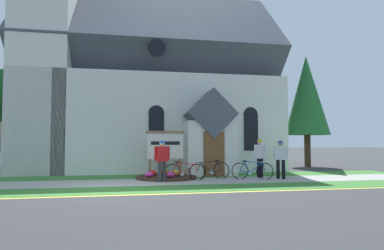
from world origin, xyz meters
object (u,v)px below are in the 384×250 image
(church_sign, at_px, (165,147))
(bicycle_green, at_px, (210,170))
(roadside_conifer, at_px, (307,96))
(cyclist_in_red_jersey, at_px, (281,156))
(cyclist_in_blue_jersey, at_px, (260,155))
(bicycle_white, at_px, (252,170))
(cyclist_in_white_jersey, at_px, (162,158))
(yard_deciduous_tree, at_px, (18,97))
(bicycle_red, at_px, (184,172))

(church_sign, relative_size, bicycle_green, 1.17)
(roadside_conifer, bearing_deg, cyclist_in_red_jersey, -128.01)
(cyclist_in_blue_jersey, distance_m, cyclist_in_red_jersey, 0.99)
(bicycle_white, relative_size, cyclist_in_white_jersey, 1.02)
(cyclist_in_white_jersey, bearing_deg, church_sign, 80.02)
(cyclist_in_white_jersey, xyz_separation_m, yard_deciduous_tree, (-7.34, 6.17, 3.08))
(yard_deciduous_tree, bearing_deg, roadside_conifer, 0.60)
(cyclist_in_white_jersey, relative_size, yard_deciduous_tree, 0.30)
(church_sign, bearing_deg, bicycle_green, -25.93)
(church_sign, height_order, bicycle_red, church_sign)
(bicycle_red, height_order, yard_deciduous_tree, yard_deciduous_tree)
(church_sign, distance_m, roadside_conifer, 11.20)
(bicycle_white, height_order, roadside_conifer, roadside_conifer)
(cyclist_in_red_jersey, bearing_deg, bicycle_green, 166.92)
(cyclist_in_white_jersey, height_order, cyclist_in_red_jersey, cyclist_in_red_jersey)
(bicycle_white, bearing_deg, roadside_conifer, 44.74)
(church_sign, xyz_separation_m, bicycle_red, (0.67, -1.33, -1.01))
(bicycle_white, distance_m, cyclist_in_red_jersey, 1.40)
(cyclist_in_red_jersey, bearing_deg, bicycle_white, 172.98)
(bicycle_white, height_order, bicycle_red, bicycle_white)
(bicycle_green, xyz_separation_m, bicycle_white, (1.74, -0.54, -0.00))
(bicycle_white, height_order, cyclist_in_white_jersey, cyclist_in_white_jersey)
(bicycle_red, height_order, cyclist_in_white_jersey, cyclist_in_white_jersey)
(church_sign, distance_m, cyclist_in_red_jersey, 5.13)
(roadside_conifer, relative_size, yard_deciduous_tree, 1.30)
(bicycle_red, height_order, roadside_conifer, roadside_conifer)
(bicycle_green, xyz_separation_m, cyclist_in_blue_jersey, (2.35, 0.07, 0.64))
(bicycle_white, bearing_deg, cyclist_in_red_jersey, -7.02)
(church_sign, height_order, cyclist_in_white_jersey, church_sign)
(church_sign, xyz_separation_m, bicycle_green, (1.87, -0.91, -1.00))
(cyclist_in_red_jersey, height_order, roadside_conifer, roadside_conifer)
(bicycle_red, xyz_separation_m, roadside_conifer, (9.02, 5.90, 4.26))
(cyclist_in_white_jersey, bearing_deg, cyclist_in_blue_jersey, 11.58)
(bicycle_red, bearing_deg, yard_deciduous_tree, 145.50)
(church_sign, distance_m, cyclist_in_white_jersey, 1.84)
(church_sign, height_order, cyclist_in_red_jersey, church_sign)
(roadside_conifer, distance_m, yard_deciduous_tree, 17.36)
(bicycle_green, relative_size, bicycle_white, 1.06)
(bicycle_red, relative_size, cyclist_in_blue_jersey, 0.96)
(bicycle_white, relative_size, yard_deciduous_tree, 0.30)
(church_sign, relative_size, bicycle_white, 1.25)
(cyclist_in_white_jersey, relative_size, roadside_conifer, 0.23)
(bicycle_red, distance_m, cyclist_in_white_jersey, 1.24)
(church_sign, bearing_deg, bicycle_red, -63.19)
(bicycle_white, xyz_separation_m, bicycle_red, (-2.94, 0.12, -0.01))
(bicycle_green, xyz_separation_m, roadside_conifer, (7.82, 5.49, 4.24))
(bicycle_green, xyz_separation_m, cyclist_in_red_jersey, (2.99, -0.69, 0.61))
(bicycle_green, bearing_deg, church_sign, 154.07)
(cyclist_in_white_jersey, relative_size, cyclist_in_red_jersey, 0.99)
(bicycle_red, bearing_deg, bicycle_white, -2.39)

